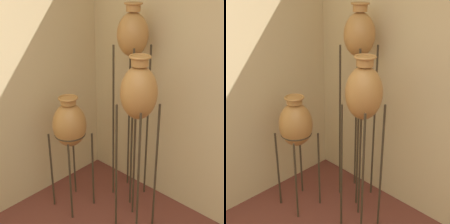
% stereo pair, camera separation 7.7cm
% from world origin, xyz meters
% --- Properties ---
extents(vase_stand_tall, '(0.29, 0.29, 2.04)m').
position_xyz_m(vase_stand_tall, '(1.74, 1.23, 1.70)').
color(vase_stand_tall, '#382D1E').
rests_on(vase_stand_tall, ground_plane).
extents(vase_stand_medium, '(0.31, 0.31, 1.68)m').
position_xyz_m(vase_stand_medium, '(1.40, 0.87, 1.35)').
color(vase_stand_medium, '#382D1E').
rests_on(vase_stand_medium, ground_plane).
extents(vase_stand_short, '(0.33, 0.33, 1.22)m').
position_xyz_m(vase_stand_short, '(1.19, 1.53, 0.93)').
color(vase_stand_short, '#382D1E').
rests_on(vase_stand_short, ground_plane).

